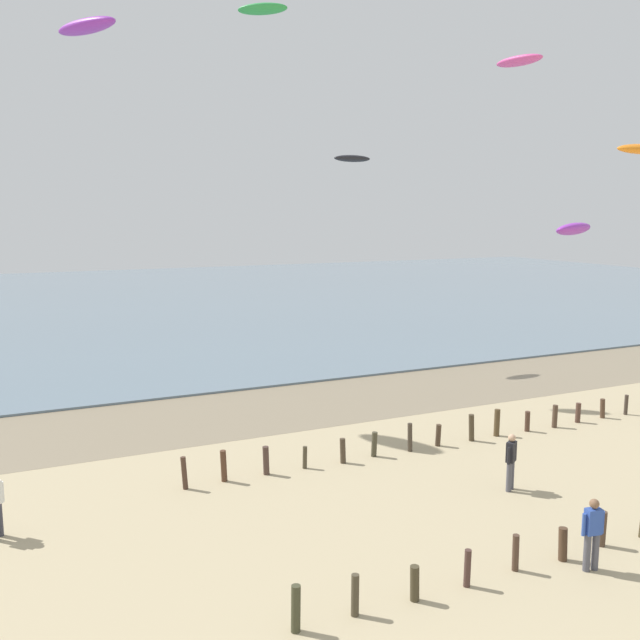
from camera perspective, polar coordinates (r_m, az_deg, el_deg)
name	(u,v)px	position (r m, az deg, el deg)	size (l,w,h in m)	color
wet_sand_strip	(142,425)	(27.53, -14.56, -8.42)	(120.00, 6.58, 0.01)	#84755B
sea	(62,304)	(64.88, -20.66, 1.24)	(160.00, 70.00, 0.10)	slate
groyne_mid	(497,425)	(26.05, 14.46, -8.43)	(22.12, 0.36, 1.00)	#453025
person_nearest_camera	(592,532)	(17.38, 21.68, -16.06)	(0.56, 0.28, 1.71)	#4C4C56
person_left_flank	(511,460)	(21.19, 15.57, -11.15)	(0.49, 0.38, 1.71)	#4C4C56
kite_aloft_1	(519,61)	(38.25, 16.20, 19.97)	(2.71, 0.87, 0.43)	#E54C99
kite_aloft_2	(352,159)	(36.51, 2.69, 13.24)	(2.11, 0.67, 0.34)	black
kite_aloft_3	(574,229)	(31.52, 20.31, 7.11)	(2.94, 0.94, 0.47)	purple
kite_aloft_5	(86,26)	(29.90, -18.82, 22.08)	(3.29, 1.05, 0.53)	purple
kite_aloft_7	(262,9)	(33.41, -4.80, 24.34)	(2.29, 0.73, 0.37)	green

